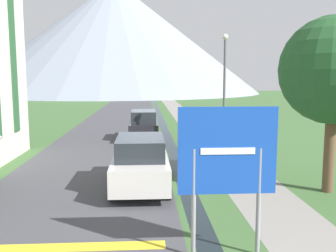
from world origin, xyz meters
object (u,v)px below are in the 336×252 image
(streetlamp, at_px, (224,85))
(tree_by_path, at_px, (334,71))
(parked_car_near, at_px, (141,162))
(parked_car_far, at_px, (144,125))
(road_sign, at_px, (227,161))

(streetlamp, xyz_separation_m, tree_by_path, (2.22, -6.48, 0.59))
(parked_car_near, xyz_separation_m, parked_car_far, (0.07, 10.15, -0.00))
(road_sign, height_order, parked_car_far, road_sign)
(parked_car_far, height_order, streetlamp, streetlamp)
(road_sign, height_order, tree_by_path, tree_by_path)
(parked_car_near, distance_m, streetlamp, 7.40)
(parked_car_near, relative_size, streetlamp, 0.77)
(road_sign, xyz_separation_m, parked_car_near, (-1.90, 5.21, -1.19))
(parked_car_far, xyz_separation_m, streetlamp, (4.04, -4.55, 2.56))
(parked_car_near, relative_size, parked_car_far, 1.05)
(parked_car_near, height_order, tree_by_path, tree_by_path)
(parked_car_near, xyz_separation_m, tree_by_path, (6.33, -0.88, 3.15))
(parked_car_far, relative_size, tree_by_path, 0.74)
(road_sign, bearing_deg, parked_car_near, 110.00)
(parked_car_far, height_order, tree_by_path, tree_by_path)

